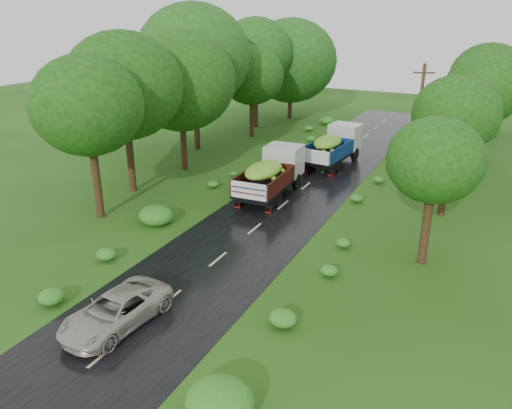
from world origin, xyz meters
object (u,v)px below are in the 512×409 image
Objects in this scene: truck_near at (272,172)px; utility_pole at (418,122)px; car at (116,311)px; truck_far at (335,144)px.

truck_near is 0.85× the size of utility_pole.
truck_near reaches higher than car.
utility_pole reaches higher than truck_near.
car is 24.40m from utility_pole.
utility_pole reaches higher than truck_far.
truck_near is at bearing -153.97° from utility_pole.
truck_far is at bearing 93.07° from car.
truck_near reaches higher than truck_far.
truck_far is at bearing 77.98° from truck_near.
car is at bearing -86.68° from truck_far.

